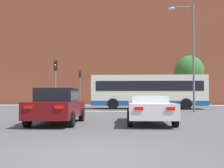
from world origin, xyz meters
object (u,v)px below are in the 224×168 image
at_px(street_lamp_junction, 190,48).
at_px(pedestrian_waiting, 134,97).
at_px(bus_crossing_lead, 148,91).
at_px(car_roadster_right, 149,109).
at_px(car_saloon_left, 57,106).
at_px(pedestrian_walking_west, 179,97).
at_px(traffic_light_near_left, 55,77).
at_px(traffic_light_far_left, 80,82).
at_px(pedestrian_walking_east, 61,97).

bearing_deg(street_lamp_junction, pedestrian_waiting, 106.16).
bearing_deg(bus_crossing_lead, car_roadster_right, -3.90).
bearing_deg(car_saloon_left, pedestrian_walking_west, 66.13).
xyz_separation_m(car_saloon_left, pedestrian_walking_west, (9.50, 22.54, 0.23)).
height_order(car_roadster_right, traffic_light_near_left, traffic_light_near_left).
bearing_deg(pedestrian_walking_west, traffic_light_far_left, -36.75).
xyz_separation_m(traffic_light_near_left, street_lamp_junction, (10.71, -1.21, 2.12)).
bearing_deg(car_roadster_right, traffic_light_near_left, 124.87).
relative_size(traffic_light_far_left, pedestrian_walking_west, 2.48).
height_order(car_saloon_left, street_lamp_junction, street_lamp_junction).
distance_m(car_saloon_left, pedestrian_walking_west, 24.46).
distance_m(bus_crossing_lead, pedestrian_walking_east, 14.10).
height_order(car_roadster_right, street_lamp_junction, street_lamp_junction).
bearing_deg(pedestrian_walking_west, car_saloon_left, 29.71).
bearing_deg(car_roadster_right, street_lamp_junction, 66.35).
bearing_deg(pedestrian_waiting, traffic_light_near_left, -63.69).
bearing_deg(bus_crossing_lead, pedestrian_walking_west, 152.59).
height_order(traffic_light_far_left, pedestrian_waiting, traffic_light_far_left).
bearing_deg(street_lamp_junction, traffic_light_far_left, 129.07).
bearing_deg(pedestrian_walking_west, bus_crossing_lead, 25.16).
relative_size(car_saloon_left, pedestrian_walking_west, 2.57).
bearing_deg(car_roadster_right, pedestrian_walking_west, 76.03).
relative_size(car_roadster_right, pedestrian_waiting, 2.85).
bearing_deg(traffic_light_near_left, car_roadster_right, -54.81).
bearing_deg(traffic_light_near_left, car_saloon_left, -74.79).
bearing_deg(traffic_light_near_left, pedestrian_walking_west, 44.64).
relative_size(car_saloon_left, bus_crossing_lead, 0.43).
xyz_separation_m(traffic_light_near_left, pedestrian_walking_west, (12.32, 12.17, -1.77)).
bearing_deg(traffic_light_near_left, pedestrian_walking_east, 101.46).
relative_size(bus_crossing_lead, pedestrian_waiting, 6.08).
bearing_deg(traffic_light_near_left, pedestrian_waiting, 61.38).
relative_size(car_roadster_right, pedestrian_walking_east, 2.85).
relative_size(car_saloon_left, pedestrian_waiting, 2.60).
distance_m(street_lamp_junction, pedestrian_waiting, 14.69).
xyz_separation_m(bus_crossing_lead, traffic_light_far_left, (-7.92, 8.40, 1.24)).
xyz_separation_m(bus_crossing_lead, traffic_light_near_left, (-7.89, -3.62, 1.12)).
xyz_separation_m(bus_crossing_lead, street_lamp_junction, (2.82, -4.83, 3.24)).
distance_m(car_roadster_right, traffic_light_near_left, 12.28).
bearing_deg(car_roadster_right, bus_crossing_lead, 85.77).
distance_m(bus_crossing_lead, street_lamp_junction, 6.46).
bearing_deg(pedestrian_walking_east, bus_crossing_lead, 66.79).
bearing_deg(traffic_light_far_left, pedestrian_walking_west, 0.68).
xyz_separation_m(car_saloon_left, bus_crossing_lead, (5.07, 13.99, 0.88)).
height_order(car_roadster_right, traffic_light_far_left, traffic_light_far_left).
bearing_deg(traffic_light_far_left, bus_crossing_lead, -46.70).
relative_size(car_roadster_right, bus_crossing_lead, 0.47).
xyz_separation_m(car_saloon_left, traffic_light_far_left, (-2.85, 22.40, 2.11)).
height_order(street_lamp_junction, pedestrian_walking_west, street_lamp_junction).
height_order(car_saloon_left, pedestrian_walking_west, pedestrian_walking_west).
bearing_deg(pedestrian_walking_east, street_lamp_junction, 61.69).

